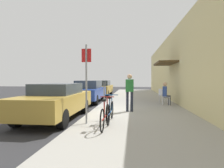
# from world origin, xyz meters

# --- Properties ---
(ground_plane) EXTENTS (60.00, 60.00, 0.00)m
(ground_plane) POSITION_xyz_m (0.00, 0.00, 0.00)
(ground_plane) COLOR #2D2D30
(sidewalk_slab) EXTENTS (4.50, 32.00, 0.12)m
(sidewalk_slab) POSITION_xyz_m (2.25, 2.00, 0.06)
(sidewalk_slab) COLOR #9E9B93
(sidewalk_slab) RESTS_ON ground_plane
(building_facade) EXTENTS (1.40, 32.00, 4.75)m
(building_facade) POSITION_xyz_m (4.64, 2.01, 2.38)
(building_facade) COLOR beige
(building_facade) RESTS_ON ground_plane
(parked_car_0) EXTENTS (1.80, 4.40, 1.41)m
(parked_car_0) POSITION_xyz_m (-1.10, -1.36, 0.74)
(parked_car_0) COLOR #A58433
(parked_car_0) RESTS_ON ground_plane
(parked_car_1) EXTENTS (1.80, 4.40, 1.49)m
(parked_car_1) POSITION_xyz_m (-1.10, 4.02, 0.76)
(parked_car_1) COLOR navy
(parked_car_1) RESTS_ON ground_plane
(parked_car_2) EXTENTS (1.80, 4.40, 1.47)m
(parked_car_2) POSITION_xyz_m (-1.10, 9.25, 0.75)
(parked_car_2) COLOR #A58433
(parked_car_2) RESTS_ON ground_plane
(parking_meter) EXTENTS (0.12, 0.10, 1.32)m
(parking_meter) POSITION_xyz_m (0.45, 1.08, 0.89)
(parking_meter) COLOR slate
(parking_meter) RESTS_ON sidewalk_slab
(street_sign) EXTENTS (0.32, 0.06, 2.60)m
(street_sign) POSITION_xyz_m (0.40, -2.46, 1.64)
(street_sign) COLOR gray
(street_sign) RESTS_ON sidewalk_slab
(bicycle_0) EXTENTS (0.46, 1.71, 0.90)m
(bicycle_0) POSITION_xyz_m (1.09, -2.90, 0.48)
(bicycle_0) COLOR black
(bicycle_0) RESTS_ON sidewalk_slab
(bicycle_1) EXTENTS (0.46, 1.71, 0.90)m
(bicycle_1) POSITION_xyz_m (1.15, -2.13, 0.48)
(bicycle_1) COLOR black
(bicycle_1) RESTS_ON sidewalk_slab
(cafe_chair_0) EXTENTS (0.53, 0.53, 0.87)m
(cafe_chair_0) POSITION_xyz_m (3.74, 2.41, 0.62)
(cafe_chair_0) COLOR silver
(cafe_chair_0) RESTS_ON sidewalk_slab
(seated_patron_0) EXTENTS (0.49, 0.44, 1.29)m
(seated_patron_0) POSITION_xyz_m (3.80, 2.40, 0.82)
(seated_patron_0) COLOR #232838
(seated_patron_0) RESTS_ON sidewalk_slab
(cafe_chair_1) EXTENTS (0.56, 0.56, 0.87)m
(cafe_chair_1) POSITION_xyz_m (3.75, 3.32, 0.62)
(cafe_chair_1) COLOR silver
(cafe_chair_1) RESTS_ON sidewalk_slab
(pedestrian_standing) EXTENTS (0.36, 0.22, 1.70)m
(pedestrian_standing) POSITION_xyz_m (1.78, -0.02, 1.12)
(pedestrian_standing) COLOR #232838
(pedestrian_standing) RESTS_ON sidewalk_slab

